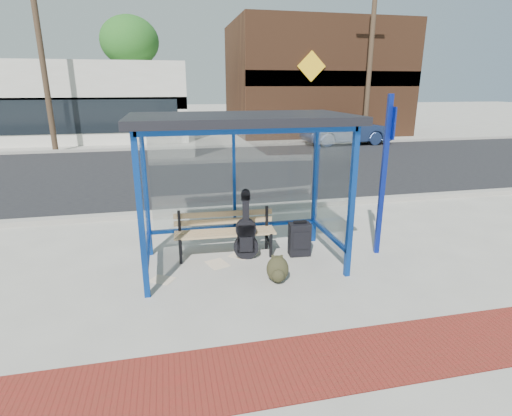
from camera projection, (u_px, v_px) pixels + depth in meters
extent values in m
plane|color=#B2ADA0|center=(243.00, 264.00, 6.60)|extent=(120.00, 120.00, 0.00)
cube|color=maroon|center=(289.00, 367.00, 4.17)|extent=(60.00, 1.00, 0.01)
cube|color=gray|center=(220.00, 210.00, 9.29)|extent=(60.00, 0.25, 0.12)
cube|color=black|center=(201.00, 169.00, 14.07)|extent=(60.00, 10.00, 0.00)
cube|color=gray|center=(191.00, 147.00, 18.81)|extent=(60.00, 0.25, 0.12)
cube|color=#B2ADA0|center=(189.00, 143.00, 20.60)|extent=(60.00, 4.00, 0.01)
cube|color=navy|center=(141.00, 219.00, 5.25)|extent=(0.08, 0.08, 2.30)
cube|color=navy|center=(352.00, 205.00, 5.87)|extent=(0.08, 0.08, 2.30)
cube|color=navy|center=(146.00, 191.00, 6.65)|extent=(0.08, 0.08, 2.30)
cube|color=navy|center=(315.00, 182.00, 7.27)|extent=(0.08, 0.08, 2.30)
cube|color=navy|center=(233.00, 121.00, 6.64)|extent=(3.00, 0.08, 0.08)
cube|color=navy|center=(252.00, 131.00, 5.24)|extent=(3.00, 0.08, 0.08)
cube|color=navy|center=(137.00, 128.00, 5.63)|extent=(0.08, 1.50, 0.08)
cube|color=navy|center=(335.00, 123.00, 6.25)|extent=(0.08, 1.50, 0.08)
cube|color=navy|center=(235.00, 226.00, 7.18)|extent=(3.00, 0.08, 0.06)
cube|color=navy|center=(147.00, 249.00, 6.17)|extent=(0.08, 1.50, 0.06)
cube|color=navy|center=(329.00, 235.00, 6.79)|extent=(0.08, 1.50, 0.06)
cube|color=navy|center=(234.00, 175.00, 6.90)|extent=(0.05, 0.05, 1.90)
cube|color=silver|center=(234.00, 177.00, 6.92)|extent=(2.84, 0.01, 1.82)
cube|color=silver|center=(143.00, 193.00, 5.91)|extent=(0.02, 1.34, 1.82)
cube|color=silver|center=(332.00, 183.00, 6.53)|extent=(0.02, 1.34, 1.82)
cube|color=black|center=(241.00, 119.00, 5.91)|extent=(3.30, 1.80, 0.12)
cube|color=silver|center=(11.00, 102.00, 20.95)|extent=(18.00, 6.00, 4.00)
cube|color=#59331E|center=(314.00, 79.00, 24.58)|extent=(10.00, 7.00, 6.40)
cube|color=black|center=(337.00, 79.00, 21.36)|extent=(10.00, 0.10, 0.80)
cube|color=yellow|center=(311.00, 66.00, 20.78)|extent=(1.56, 0.06, 1.56)
cylinder|color=#4C3826|center=(134.00, 91.00, 25.78)|extent=(0.36, 0.36, 5.00)
ellipsoid|color=#164E16|center=(130.00, 41.00, 24.90)|extent=(3.60, 3.60, 3.06)
cylinder|color=#4C3826|center=(355.00, 90.00, 28.99)|extent=(0.36, 0.36, 5.00)
ellipsoid|color=#164E16|center=(358.00, 46.00, 28.11)|extent=(3.60, 3.60, 3.06)
cylinder|color=#4C3826|center=(42.00, 56.00, 16.69)|extent=(0.24, 0.24, 8.00)
cylinder|color=#4C3826|center=(370.00, 61.00, 19.80)|extent=(0.24, 0.24, 8.00)
cube|color=black|center=(180.00, 252.00, 6.56)|extent=(0.05, 0.05, 0.43)
cube|color=black|center=(180.00, 233.00, 6.85)|extent=(0.05, 0.05, 0.81)
cube|color=black|center=(181.00, 247.00, 6.74)|extent=(0.06, 0.39, 0.05)
cube|color=black|center=(271.00, 245.00, 6.82)|extent=(0.05, 0.05, 0.43)
cube|color=black|center=(267.00, 228.00, 7.11)|extent=(0.05, 0.05, 0.81)
cube|color=black|center=(269.00, 241.00, 6.99)|extent=(0.06, 0.39, 0.05)
cube|color=tan|center=(226.00, 236.00, 6.65)|extent=(1.71, 0.16, 0.03)
cube|color=tan|center=(225.00, 234.00, 6.75)|extent=(1.71, 0.16, 0.03)
cube|color=tan|center=(225.00, 232.00, 6.85)|extent=(1.71, 0.16, 0.03)
cube|color=tan|center=(224.00, 230.00, 6.95)|extent=(1.71, 0.16, 0.03)
cube|color=tan|center=(224.00, 221.00, 6.94)|extent=(1.71, 0.10, 0.10)
cube|color=tan|center=(224.00, 214.00, 6.90)|extent=(1.71, 0.10, 0.10)
cylinder|color=black|center=(246.00, 247.00, 6.77)|extent=(0.43, 0.18, 0.42)
cylinder|color=black|center=(246.00, 229.00, 6.67)|extent=(0.36, 0.17, 0.35)
cube|color=black|center=(246.00, 238.00, 6.72)|extent=(0.31, 0.16, 0.50)
cube|color=black|center=(246.00, 210.00, 6.58)|extent=(0.12, 0.12, 0.50)
cube|color=black|center=(246.00, 197.00, 6.51)|extent=(0.16, 0.12, 0.10)
cube|color=black|center=(299.00, 239.00, 6.87)|extent=(0.38, 0.25, 0.57)
cylinder|color=black|center=(291.00, 254.00, 6.94)|extent=(0.07, 0.21, 0.05)
cylinder|color=black|center=(306.00, 253.00, 6.97)|extent=(0.07, 0.21, 0.05)
cube|color=black|center=(300.00, 222.00, 6.78)|extent=(0.23, 0.06, 0.04)
cube|color=black|center=(301.00, 241.00, 6.76)|extent=(0.29, 0.04, 0.31)
ellipsoid|color=#292716|center=(278.00, 269.00, 5.98)|extent=(0.37, 0.29, 0.39)
ellipsoid|color=#292716|center=(278.00, 276.00, 5.88)|extent=(0.21, 0.17, 0.20)
cube|color=#292716|center=(278.00, 257.00, 5.94)|extent=(0.12, 0.06, 0.03)
cube|color=navy|center=(383.00, 178.00, 6.67)|extent=(0.09, 0.09, 2.71)
cube|color=navy|center=(392.00, 123.00, 6.41)|extent=(0.09, 0.34, 0.51)
cube|color=white|center=(162.00, 280.00, 6.06)|extent=(0.43, 0.41, 0.01)
cube|color=white|center=(217.00, 264.00, 6.60)|extent=(0.41, 0.46, 0.01)
cube|color=white|center=(243.00, 254.00, 6.99)|extent=(0.53, 0.54, 0.01)
imported|color=#1B2A4E|center=(346.00, 130.00, 19.88)|extent=(4.46, 1.76, 1.44)
cylinder|color=red|center=(387.00, 135.00, 21.30)|extent=(0.20, 0.20, 0.61)
sphere|color=red|center=(388.00, 129.00, 21.20)|extent=(0.22, 0.22, 0.22)
cylinder|color=red|center=(387.00, 133.00, 21.27)|extent=(0.34, 0.22, 0.10)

